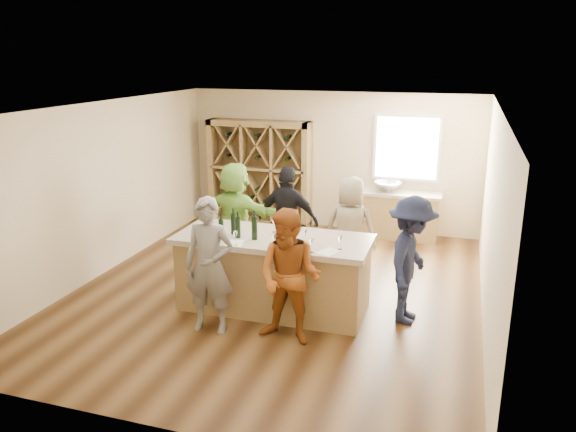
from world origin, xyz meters
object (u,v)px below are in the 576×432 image
(wine_rack, at_px, (259,173))
(person_far_right, at_px, (350,230))
(wine_bottle_c, at_px, (233,224))
(wine_bottle_d, at_px, (238,228))
(wine_bottle_b, at_px, (221,229))
(person_near_left, at_px, (209,266))
(wine_bottle_a, at_px, (210,223))
(person_far_left, at_px, (236,214))
(sink, at_px, (388,187))
(wine_bottle_e, at_px, (254,228))
(person_server, at_px, (411,260))
(person_far_mid, at_px, (288,220))
(person_near_right, at_px, (290,277))
(tasting_counter_base, at_px, (273,275))

(wine_rack, xyz_separation_m, person_far_right, (2.46, -2.53, -0.25))
(wine_rack, xyz_separation_m, wine_bottle_c, (1.07, -3.93, 0.13))
(person_far_right, bearing_deg, wine_bottle_d, 53.47)
(wine_bottle_b, relative_size, person_near_left, 0.15)
(wine_bottle_a, height_order, person_far_left, person_far_left)
(sink, xyz_separation_m, wine_bottle_e, (-1.26, -4.00, 0.23))
(wine_bottle_b, distance_m, wine_bottle_d, 0.23)
(wine_bottle_a, xyz_separation_m, person_server, (2.76, 0.33, -0.37))
(sink, bearing_deg, wine_bottle_c, -112.90)
(person_far_left, bearing_deg, person_far_right, -170.37)
(wine_bottle_a, distance_m, person_far_right, 2.30)
(wine_bottle_c, bearing_deg, wine_bottle_e, -20.12)
(wine_rack, relative_size, wine_bottle_e, 6.75)
(person_far_right, bearing_deg, wine_bottle_a, 44.27)
(sink, relative_size, person_far_mid, 0.30)
(wine_bottle_b, height_order, person_server, person_server)
(wine_rack, distance_m, person_near_left, 4.87)
(wine_bottle_e, relative_size, person_far_mid, 0.18)
(person_near_left, bearing_deg, person_near_right, -3.66)
(wine_bottle_b, bearing_deg, wine_bottle_c, 71.81)
(wine_rack, xyz_separation_m, wine_bottle_d, (1.19, -4.07, 0.13))
(wine_rack, distance_m, person_near_right, 5.19)
(person_near_left, distance_m, person_near_right, 1.08)
(sink, bearing_deg, wine_bottle_d, -110.68)
(wine_bottle_d, distance_m, person_far_mid, 1.64)
(person_server, bearing_deg, person_far_left, 73.65)
(wine_rack, height_order, wine_bottle_d, wine_rack)
(wine_bottle_b, distance_m, person_near_right, 1.32)
(wine_bottle_c, bearing_deg, person_far_right, 45.17)
(person_far_right, bearing_deg, sink, -92.52)
(sink, xyz_separation_m, wine_bottle_b, (-1.71, -4.10, 0.21))
(wine_rack, height_order, wine_bottle_c, wine_rack)
(person_server, bearing_deg, wine_bottle_b, 107.40)
(wine_rack, distance_m, person_server, 5.11)
(tasting_counter_base, distance_m, person_far_mid, 1.48)
(wine_bottle_c, distance_m, person_far_right, 2.01)
(tasting_counter_base, height_order, person_near_left, person_near_left)
(tasting_counter_base, bearing_deg, person_far_mid, 99.17)
(person_near_left, bearing_deg, person_server, 18.13)
(wine_bottle_e, distance_m, person_far_right, 1.89)
(person_far_left, bearing_deg, sink, -120.43)
(wine_bottle_d, relative_size, person_near_left, 0.16)
(wine_bottle_c, xyz_separation_m, person_far_left, (-0.61, 1.54, -0.33))
(person_server, bearing_deg, tasting_counter_base, 102.29)
(tasting_counter_base, distance_m, wine_bottle_c, 0.93)
(sink, xyz_separation_m, wine_bottle_c, (-1.63, -3.86, 0.22))
(wine_bottle_b, distance_m, wine_bottle_e, 0.46)
(tasting_counter_base, xyz_separation_m, person_far_right, (0.82, 1.35, 0.35))
(sink, distance_m, wine_bottle_e, 4.20)
(person_far_mid, bearing_deg, person_far_left, 1.09)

